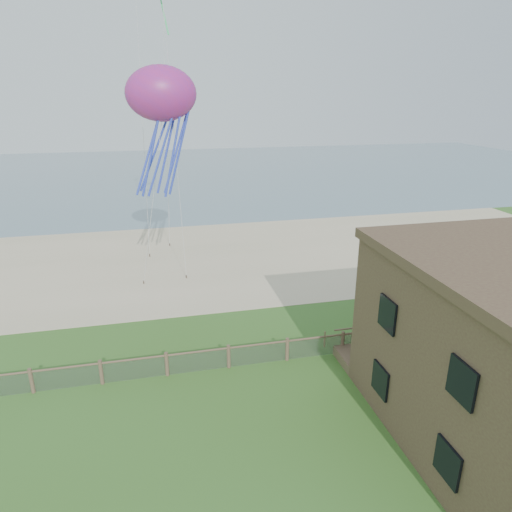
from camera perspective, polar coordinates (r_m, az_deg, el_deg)
name	(u,v)px	position (r m, az deg, el deg)	size (l,w,h in m)	color
ground	(256,456)	(18.70, -0.03, -23.69)	(160.00, 160.00, 0.00)	#395F20
sand_beach	(196,259)	(37.63, -7.51, -0.42)	(72.00, 20.00, 0.02)	tan
ocean	(170,173)	(80.34, -10.75, 10.17)	(160.00, 68.00, 0.02)	slate
chainlink_fence	(229,358)	(23.04, -3.44, -12.59)	(36.20, 0.20, 1.25)	brown
motel_deck	(472,343)	(27.35, 25.36, -9.79)	(15.00, 2.00, 0.50)	brown
picnic_table	(418,392)	(22.15, 19.60, -15.70)	(2.02, 1.53, 0.85)	brown
octopus_kite	(164,130)	(28.07, -11.49, 15.18)	(3.79, 2.67, 7.80)	#FF2A28
kite_green	(163,2)	(35.74, -11.53, 28.63)	(1.06, 0.70, 2.86)	#35C968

